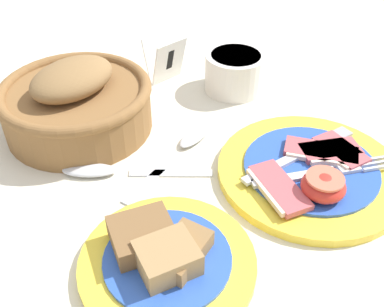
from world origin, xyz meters
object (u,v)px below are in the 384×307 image
(sugar_cup, at_px, (235,71))
(number_card, at_px, (165,59))
(breakfast_plate, at_px, (312,171))
(bread_plate, at_px, (165,258))
(bread_basket, at_px, (77,102))
(teaspoon_near_cup, at_px, (185,145))
(teaspoon_by_saucer, at_px, (111,171))

(sugar_cup, distance_m, number_card, 0.12)
(breakfast_plate, height_order, number_card, number_card)
(bread_plate, height_order, bread_basket, bread_basket)
(sugar_cup, height_order, teaspoon_near_cup, sugar_cup)
(bread_basket, bearing_deg, breakfast_plate, -54.05)
(sugar_cup, height_order, teaspoon_by_saucer, sugar_cup)
(breakfast_plate, distance_m, bread_plate, 0.22)
(teaspoon_by_saucer, distance_m, teaspoon_near_cup, 0.11)
(sugar_cup, distance_m, bread_basket, 0.26)
(sugar_cup, distance_m, teaspoon_by_saucer, 0.27)
(breakfast_plate, relative_size, sugar_cup, 2.43)
(breakfast_plate, distance_m, teaspoon_by_saucer, 0.25)
(number_card, height_order, teaspoon_by_saucer, number_card)
(bread_basket, distance_m, teaspoon_by_saucer, 0.13)
(breakfast_plate, bearing_deg, teaspoon_near_cup, 124.56)
(bread_plate, bearing_deg, bread_basket, 84.06)
(teaspoon_near_cup, bearing_deg, breakfast_plate, -77.76)
(number_card, relative_size, teaspoon_by_saucer, 0.44)
(bread_plate, bearing_deg, teaspoon_near_cup, 50.24)
(bread_basket, xyz_separation_m, number_card, (0.18, 0.05, -0.01))
(bread_plate, xyz_separation_m, number_card, (0.20, 0.33, 0.02))
(bread_basket, relative_size, teaspoon_near_cup, 1.15)
(number_card, xyz_separation_m, teaspoon_near_cup, (-0.08, -0.18, -0.03))
(bread_plate, distance_m, number_card, 0.39)
(teaspoon_by_saucer, bearing_deg, number_card, -103.20)
(bread_basket, bearing_deg, sugar_cup, -9.63)
(breakfast_plate, height_order, teaspoon_by_saucer, breakfast_plate)
(breakfast_plate, xyz_separation_m, bread_plate, (-0.22, -0.01, 0.00))
(sugar_cup, bearing_deg, bread_plate, -139.67)
(sugar_cup, bearing_deg, bread_basket, 170.37)
(bread_basket, relative_size, teaspoon_by_saucer, 1.26)
(bread_plate, bearing_deg, number_card, 58.08)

